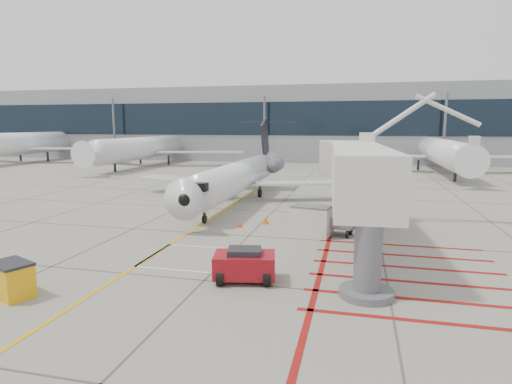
% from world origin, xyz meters
% --- Properties ---
extents(ground_plane, '(260.00, 260.00, 0.00)m').
position_xyz_m(ground_plane, '(0.00, 0.00, 0.00)').
color(ground_plane, gray).
rests_on(ground_plane, ground).
extents(regional_jet, '(23.01, 28.95, 7.56)m').
position_xyz_m(regional_jet, '(-3.97, 13.46, 3.78)').
color(regional_jet, white).
rests_on(regional_jet, ground_plane).
extents(jet_bridge, '(10.41, 19.80, 7.69)m').
position_xyz_m(jet_bridge, '(6.61, 2.43, 3.84)').
color(jet_bridge, silver).
rests_on(jet_bridge, ground_plane).
extents(pushback_tug, '(2.99, 2.19, 1.58)m').
position_xyz_m(pushback_tug, '(1.78, -3.57, 0.79)').
color(pushback_tug, maroon).
rests_on(pushback_tug, ground_plane).
extents(spill_bin, '(2.00, 1.70, 1.47)m').
position_xyz_m(spill_bin, '(-6.92, -7.53, 0.73)').
color(spill_bin, '#F0A20D').
rests_on(spill_bin, ground_plane).
extents(baggage_cart, '(2.26, 1.69, 1.28)m').
position_xyz_m(baggage_cart, '(5.37, 5.49, 0.64)').
color(baggage_cart, slate).
rests_on(baggage_cart, ground_plane).
extents(ground_power_unit, '(2.61, 1.83, 1.89)m').
position_xyz_m(ground_power_unit, '(3.80, 5.11, 0.95)').
color(ground_power_unit, silver).
rests_on(ground_power_unit, ground_plane).
extents(cone_nose, '(0.32, 0.32, 0.44)m').
position_xyz_m(cone_nose, '(-1.16, 6.17, 0.22)').
color(cone_nose, '#EC460C').
rests_on(cone_nose, ground_plane).
extents(cone_side, '(0.41, 0.41, 0.57)m').
position_xyz_m(cone_side, '(0.34, 7.53, 0.28)').
color(cone_side, orange).
rests_on(cone_side, ground_plane).
extents(terminal_building, '(180.00, 28.00, 14.00)m').
position_xyz_m(terminal_building, '(10.00, 70.00, 7.00)').
color(terminal_building, gray).
rests_on(terminal_building, ground_plane).
extents(terminal_glass_band, '(180.00, 0.10, 6.00)m').
position_xyz_m(terminal_glass_band, '(10.00, 55.95, 8.00)').
color(terminal_glass_band, black).
rests_on(terminal_glass_band, ground_plane).
extents(bg_aircraft_a, '(36.66, 40.73, 12.22)m').
position_xyz_m(bg_aircraft_a, '(-53.69, 46.00, 6.11)').
color(bg_aircraft_a, silver).
rests_on(bg_aircraft_a, ground_plane).
extents(bg_aircraft_b, '(32.58, 36.20, 10.86)m').
position_xyz_m(bg_aircraft_b, '(-28.52, 46.00, 5.43)').
color(bg_aircraft_b, silver).
rests_on(bg_aircraft_b, ground_plane).
extents(bg_aircraft_c, '(32.58, 36.20, 10.86)m').
position_xyz_m(bg_aircraft_c, '(18.17, 46.00, 5.43)').
color(bg_aircraft_c, silver).
rests_on(bg_aircraft_c, ground_plane).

